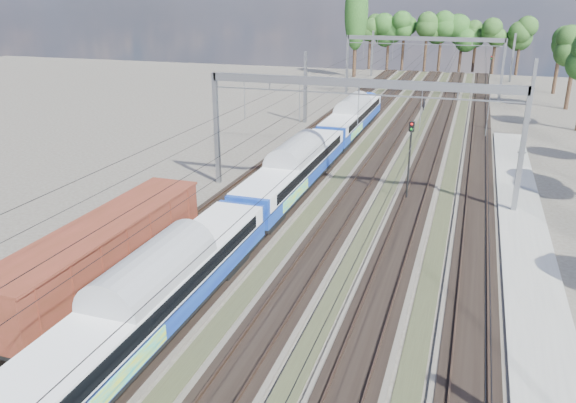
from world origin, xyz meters
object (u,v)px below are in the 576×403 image
(emu_train, at_px, (294,165))
(signal_far, at_px, (490,67))
(freight_boxcar, at_px, (106,252))
(signal_near, at_px, (410,151))
(worker, at_px, (424,104))

(emu_train, bearing_deg, signal_far, 77.23)
(emu_train, xyz_separation_m, freight_boxcar, (-4.50, -17.48, -0.21))
(signal_far, bearing_deg, signal_near, -94.10)
(emu_train, distance_m, signal_far, 65.97)
(freight_boxcar, height_order, signal_far, signal_far)
(emu_train, height_order, signal_far, signal_far)
(worker, distance_m, signal_near, 37.28)
(worker, bearing_deg, signal_far, -32.98)
(freight_boxcar, bearing_deg, worker, 79.33)
(emu_train, distance_m, signal_near, 8.69)
(signal_near, bearing_deg, emu_train, -156.86)
(emu_train, relative_size, signal_far, 12.02)
(emu_train, xyz_separation_m, signal_near, (8.40, 1.82, 1.29))
(freight_boxcar, relative_size, signal_far, 2.85)
(worker, relative_size, signal_near, 0.29)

